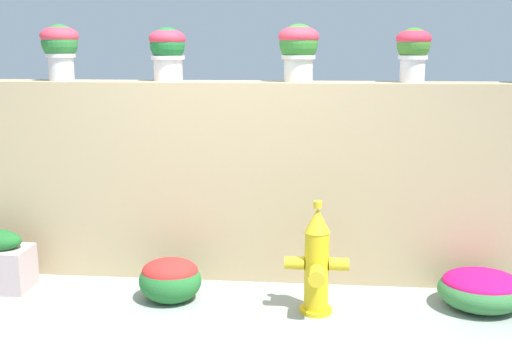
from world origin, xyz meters
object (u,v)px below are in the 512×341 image
object	(u,v)px
potted_plant_2	(168,49)
potted_plant_4	(413,48)
flower_bush_left	(481,288)
fire_hydrant	(317,264)
flower_bush_right	(170,278)
potted_plant_3	(299,47)
potted_plant_1	(60,45)

from	to	relation	value
potted_plant_2	potted_plant_4	world-z (taller)	potted_plant_2
flower_bush_left	potted_plant_2	bearing A→B (deg)	166.89
fire_hydrant	flower_bush_right	world-z (taller)	fire_hydrant
potted_plant_3	potted_plant_1	bearing A→B (deg)	-179.81
potted_plant_4	potted_plant_1	bearing A→B (deg)	-179.84
potted_plant_3	flower_bush_left	size ratio (longest dim) A/B	0.72
potted_plant_1	flower_bush_left	world-z (taller)	potted_plant_1
flower_bush_left	flower_bush_right	distance (m)	2.29
flower_bush_left	potted_plant_4	bearing A→B (deg)	132.07
potted_plant_4	flower_bush_right	distance (m)	2.55
potted_plant_1	potted_plant_3	xyz separation A→B (m)	(1.92, 0.01, -0.01)
potted_plant_2	potted_plant_3	world-z (taller)	potted_plant_3
potted_plant_2	fire_hydrant	bearing A→B (deg)	-31.94
fire_hydrant	flower_bush_left	distance (m)	1.23
potted_plant_3	fire_hydrant	xyz separation A→B (m)	(0.17, -0.73, -1.51)
potted_plant_2	fire_hydrant	xyz separation A→B (m)	(1.21, -0.76, -1.49)
potted_plant_3	flower_bush_right	world-z (taller)	potted_plant_3
potted_plant_4	fire_hydrant	xyz separation A→B (m)	(-0.71, -0.74, -1.50)
flower_bush_right	potted_plant_1	bearing A→B (deg)	148.97
potted_plant_3	flower_bush_left	xyz separation A→B (m)	(1.37, -0.54, -1.73)
potted_plant_4	flower_bush_left	world-z (taller)	potted_plant_4
potted_plant_1	flower_bush_right	xyz separation A→B (m)	(1.00, -0.60, -1.71)
potted_plant_4	flower_bush_right	world-z (taller)	potted_plant_4
fire_hydrant	flower_bush_left	xyz separation A→B (m)	(1.20, 0.19, -0.22)
potted_plant_4	fire_hydrant	bearing A→B (deg)	-134.05
potted_plant_1	potted_plant_3	bearing A→B (deg)	0.19
fire_hydrant	potted_plant_1	bearing A→B (deg)	160.81
flower_bush_left	flower_bush_right	bearing A→B (deg)	-178.30
flower_bush_right	fire_hydrant	bearing A→B (deg)	-6.61
potted_plant_3	flower_bush_left	bearing A→B (deg)	-21.53
potted_plant_2	flower_bush_right	size ratio (longest dim) A/B	0.91
flower_bush_left	flower_bush_right	xyz separation A→B (m)	(-2.29, -0.07, 0.02)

